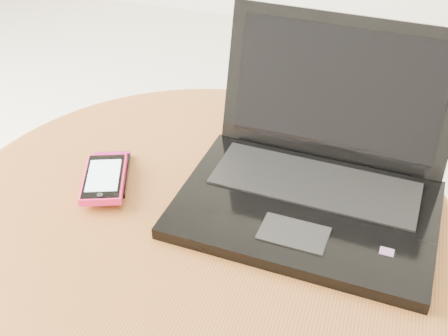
% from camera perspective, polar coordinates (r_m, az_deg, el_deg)
% --- Properties ---
extents(table, '(0.71, 0.71, 0.56)m').
position_cam_1_polar(table, '(0.85, -2.48, -10.42)').
color(table, '#572E18').
rests_on(table, ground).
extents(laptop, '(0.35, 0.31, 0.22)m').
position_cam_1_polar(laptop, '(0.78, 9.09, -0.47)').
color(laptop, black).
rests_on(laptop, table).
extents(phone_black, '(0.09, 0.11, 0.01)m').
position_cam_1_polar(phone_black, '(0.84, -11.33, -0.60)').
color(phone_black, black).
rests_on(phone_black, table).
extents(phone_pink, '(0.09, 0.12, 0.01)m').
position_cam_1_polar(phone_pink, '(0.81, -11.86, -1.04)').
color(phone_pink, '#FA1F61').
rests_on(phone_pink, phone_black).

